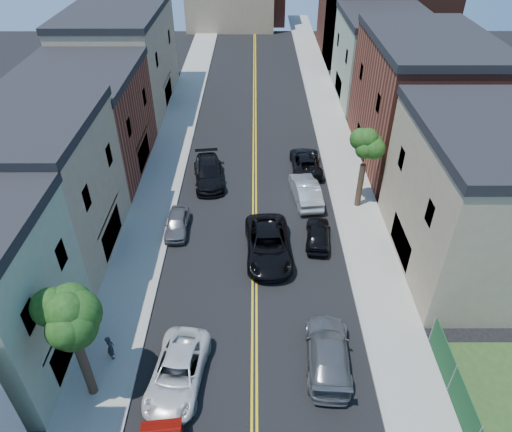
{
  "coord_description": "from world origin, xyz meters",
  "views": [
    {
      "loc": [
        0.06,
        0.71,
        20.59
      ],
      "look_at": [
        0.1,
        26.0,
        2.0
      ],
      "focal_mm": 32.57,
      "sensor_mm": 36.0,
      "label": 1
    }
  ],
  "objects_px": {
    "white_pickup": "(178,372)",
    "silver_car_right": "(306,190)",
    "grey_car_right": "(328,352)",
    "black_suv_lane": "(268,245)",
    "grey_car_left": "(177,223)",
    "black_car_left": "(209,173)",
    "pedestrian_left": "(110,347)",
    "black_car_right": "(318,234)",
    "dark_car_right_far": "(306,162)"
  },
  "relations": [
    {
      "from": "black_car_right",
      "to": "silver_car_right",
      "type": "xyz_separation_m",
      "value": [
        -0.4,
        5.2,
        0.16
      ]
    },
    {
      "from": "grey_car_right",
      "to": "white_pickup",
      "type": "bearing_deg",
      "value": 12.56
    },
    {
      "from": "grey_car_right",
      "to": "black_suv_lane",
      "type": "bearing_deg",
      "value": -67.3
    },
    {
      "from": "dark_car_right_far",
      "to": "black_suv_lane",
      "type": "bearing_deg",
      "value": 71.7
    },
    {
      "from": "black_car_right",
      "to": "silver_car_right",
      "type": "relative_size",
      "value": 0.78
    },
    {
      "from": "grey_car_left",
      "to": "black_suv_lane",
      "type": "relative_size",
      "value": 0.62
    },
    {
      "from": "black_suv_lane",
      "to": "black_car_left",
      "type": "bearing_deg",
      "value": 114.2
    },
    {
      "from": "grey_car_left",
      "to": "pedestrian_left",
      "type": "bearing_deg",
      "value": -100.92
    },
    {
      "from": "black_car_right",
      "to": "pedestrian_left",
      "type": "relative_size",
      "value": 2.63
    },
    {
      "from": "pedestrian_left",
      "to": "dark_car_right_far",
      "type": "bearing_deg",
      "value": -50.97
    },
    {
      "from": "black_car_right",
      "to": "black_suv_lane",
      "type": "height_order",
      "value": "black_suv_lane"
    },
    {
      "from": "black_car_left",
      "to": "black_car_right",
      "type": "xyz_separation_m",
      "value": [
        8.18,
        -7.91,
        -0.14
      ]
    },
    {
      "from": "grey_car_right",
      "to": "dark_car_right_far",
      "type": "bearing_deg",
      "value": -87.72
    },
    {
      "from": "white_pickup",
      "to": "black_suv_lane",
      "type": "distance_m",
      "value": 10.79
    },
    {
      "from": "white_pickup",
      "to": "dark_car_right_far",
      "type": "height_order",
      "value": "white_pickup"
    },
    {
      "from": "white_pickup",
      "to": "pedestrian_left",
      "type": "xyz_separation_m",
      "value": [
        -3.65,
        1.4,
        0.17
      ]
    },
    {
      "from": "black_car_left",
      "to": "black_suv_lane",
      "type": "xyz_separation_m",
      "value": [
        4.71,
        -9.29,
        0.05
      ]
    },
    {
      "from": "grey_car_left",
      "to": "dark_car_right_far",
      "type": "relative_size",
      "value": 0.73
    },
    {
      "from": "grey_car_right",
      "to": "dark_car_right_far",
      "type": "relative_size",
      "value": 1.02
    },
    {
      "from": "silver_car_right",
      "to": "pedestrian_left",
      "type": "distance_m",
      "value": 18.77
    },
    {
      "from": "grey_car_left",
      "to": "black_car_left",
      "type": "xyz_separation_m",
      "value": [
        1.7,
        6.68,
        0.16
      ]
    },
    {
      "from": "black_car_right",
      "to": "dark_car_right_far",
      "type": "bearing_deg",
      "value": -83.57
    },
    {
      "from": "grey_car_left",
      "to": "dark_car_right_far",
      "type": "bearing_deg",
      "value": 40.31
    },
    {
      "from": "silver_car_right",
      "to": "dark_car_right_far",
      "type": "height_order",
      "value": "silver_car_right"
    },
    {
      "from": "silver_car_right",
      "to": "grey_car_right",
      "type": "bearing_deg",
      "value": 82.5
    },
    {
      "from": "white_pickup",
      "to": "grey_car_right",
      "type": "distance_m",
      "value": 7.68
    },
    {
      "from": "white_pickup",
      "to": "grey_car_left",
      "type": "height_order",
      "value": "white_pickup"
    },
    {
      "from": "white_pickup",
      "to": "silver_car_right",
      "type": "xyz_separation_m",
      "value": [
        7.78,
        16.29,
        0.1
      ]
    },
    {
      "from": "dark_car_right_far",
      "to": "black_suv_lane",
      "type": "xyz_separation_m",
      "value": [
        -3.5,
        -11.26,
        0.13
      ]
    },
    {
      "from": "black_car_left",
      "to": "pedestrian_left",
      "type": "bearing_deg",
      "value": -109.63
    },
    {
      "from": "pedestrian_left",
      "to": "black_car_left",
      "type": "bearing_deg",
      "value": -31.46
    },
    {
      "from": "grey_car_left",
      "to": "pedestrian_left",
      "type": "distance_m",
      "value": 11.09
    },
    {
      "from": "black_car_right",
      "to": "pedestrian_left",
      "type": "height_order",
      "value": "pedestrian_left"
    },
    {
      "from": "black_suv_lane",
      "to": "pedestrian_left",
      "type": "distance_m",
      "value": 11.78
    },
    {
      "from": "black_suv_lane",
      "to": "grey_car_right",
      "type": "bearing_deg",
      "value": -74.0
    },
    {
      "from": "white_pickup",
      "to": "silver_car_right",
      "type": "bearing_deg",
      "value": 71.32
    },
    {
      "from": "white_pickup",
      "to": "black_car_left",
      "type": "height_order",
      "value": "black_car_left"
    },
    {
      "from": "white_pickup",
      "to": "pedestrian_left",
      "type": "height_order",
      "value": "pedestrian_left"
    },
    {
      "from": "grey_car_left",
      "to": "pedestrian_left",
      "type": "height_order",
      "value": "pedestrian_left"
    },
    {
      "from": "grey_car_right",
      "to": "black_car_right",
      "type": "distance_m",
      "value": 9.97
    },
    {
      "from": "silver_car_right",
      "to": "black_suv_lane",
      "type": "xyz_separation_m",
      "value": [
        -3.08,
        -6.58,
        0.03
      ]
    },
    {
      "from": "black_car_left",
      "to": "black_car_right",
      "type": "distance_m",
      "value": 11.38
    },
    {
      "from": "silver_car_right",
      "to": "pedestrian_left",
      "type": "xyz_separation_m",
      "value": [
        -11.43,
        -14.89,
        0.07
      ]
    },
    {
      "from": "dark_car_right_far",
      "to": "pedestrian_left",
      "type": "xyz_separation_m",
      "value": [
        -11.86,
        -19.56,
        0.17
      ]
    },
    {
      "from": "black_suv_lane",
      "to": "pedestrian_left",
      "type": "bearing_deg",
      "value": -137.85
    },
    {
      "from": "white_pickup",
      "to": "black_car_left",
      "type": "bearing_deg",
      "value": 96.85
    },
    {
      "from": "grey_car_left",
      "to": "black_suv_lane",
      "type": "distance_m",
      "value": 6.92
    },
    {
      "from": "grey_car_left",
      "to": "black_car_right",
      "type": "xyz_separation_m",
      "value": [
        9.88,
        -1.23,
        0.02
      ]
    },
    {
      "from": "black_car_left",
      "to": "grey_car_right",
      "type": "height_order",
      "value": "black_car_left"
    },
    {
      "from": "grey_car_left",
      "to": "grey_car_right",
      "type": "bearing_deg",
      "value": -51.03
    }
  ]
}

